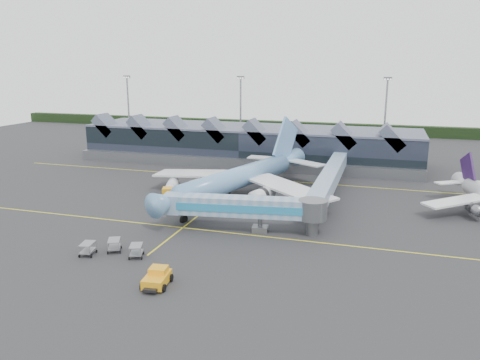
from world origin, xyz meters
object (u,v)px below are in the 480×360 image
(fuel_truck, at_px, (172,188))
(pushback_tug, at_px, (157,278))
(main_airliner, at_px, (242,177))
(jet_bridge, at_px, (253,208))

(fuel_truck, distance_m, pushback_tug, 38.91)
(fuel_truck, xyz_separation_m, pushback_tug, (15.09, -35.86, -0.91))
(fuel_truck, height_order, pushback_tug, fuel_truck)
(main_airliner, distance_m, pushback_tug, 39.27)
(jet_bridge, bearing_deg, fuel_truck, 137.13)
(pushback_tug, bearing_deg, jet_bridge, 67.37)
(fuel_truck, relative_size, pushback_tug, 1.98)
(jet_bridge, distance_m, pushback_tug, 22.50)
(jet_bridge, relative_size, pushback_tug, 5.27)
(main_airliner, relative_size, fuel_truck, 4.75)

